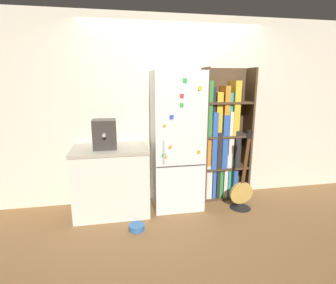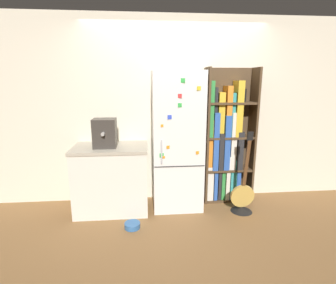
{
  "view_description": "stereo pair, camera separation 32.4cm",
  "coord_description": "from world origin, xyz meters",
  "px_view_note": "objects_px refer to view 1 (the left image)",
  "views": [
    {
      "loc": [
        -0.76,
        -3.21,
        1.72
      ],
      "look_at": [
        -0.13,
        0.15,
        0.93
      ],
      "focal_mm": 28.0,
      "sensor_mm": 36.0,
      "label": 1
    },
    {
      "loc": [
        -0.43,
        -3.25,
        1.72
      ],
      "look_at": [
        -0.13,
        0.15,
        0.93
      ],
      "focal_mm": 28.0,
      "sensor_mm": 36.0,
      "label": 2
    }
  ],
  "objects_px": {
    "refrigerator": "(177,141)",
    "guitar": "(241,197)",
    "bookshelf": "(222,141)",
    "espresso_machine": "(105,134)",
    "pet_bowl": "(137,227)"
  },
  "relations": [
    {
      "from": "pet_bowl",
      "to": "espresso_machine",
      "type": "bearing_deg",
      "value": 125.37
    },
    {
      "from": "bookshelf",
      "to": "refrigerator",
      "type": "bearing_deg",
      "value": -168.66
    },
    {
      "from": "refrigerator",
      "to": "espresso_machine",
      "type": "height_order",
      "value": "refrigerator"
    },
    {
      "from": "bookshelf",
      "to": "espresso_machine",
      "type": "xyz_separation_m",
      "value": [
        -1.66,
        -0.23,
        0.21
      ]
    },
    {
      "from": "bookshelf",
      "to": "guitar",
      "type": "xyz_separation_m",
      "value": [
        0.14,
        -0.42,
        -0.7
      ]
    },
    {
      "from": "refrigerator",
      "to": "guitar",
      "type": "height_order",
      "value": "refrigerator"
    },
    {
      "from": "guitar",
      "to": "pet_bowl",
      "type": "relative_size",
      "value": 5.87
    },
    {
      "from": "guitar",
      "to": "bookshelf",
      "type": "bearing_deg",
      "value": 108.21
    },
    {
      "from": "espresso_machine",
      "to": "pet_bowl",
      "type": "distance_m",
      "value": 1.19
    },
    {
      "from": "espresso_machine",
      "to": "pet_bowl",
      "type": "relative_size",
      "value": 1.92
    },
    {
      "from": "refrigerator",
      "to": "pet_bowl",
      "type": "distance_m",
      "value": 1.21
    },
    {
      "from": "refrigerator",
      "to": "espresso_machine",
      "type": "distance_m",
      "value": 0.96
    },
    {
      "from": "espresso_machine",
      "to": "guitar",
      "type": "xyz_separation_m",
      "value": [
        1.79,
        -0.19,
        -0.91
      ]
    },
    {
      "from": "espresso_machine",
      "to": "guitar",
      "type": "height_order",
      "value": "espresso_machine"
    },
    {
      "from": "bookshelf",
      "to": "guitar",
      "type": "bearing_deg",
      "value": -71.79
    }
  ]
}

